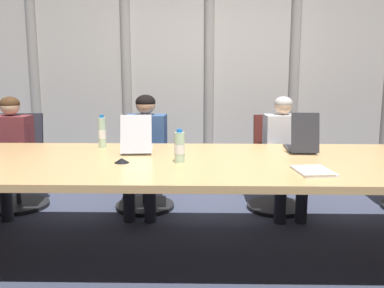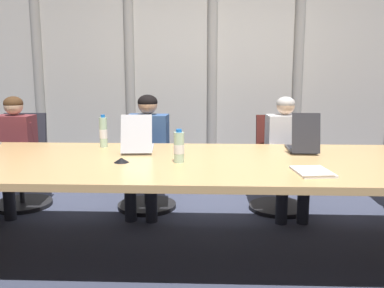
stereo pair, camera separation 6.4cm
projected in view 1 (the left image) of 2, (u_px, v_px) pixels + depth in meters
The scene contains 15 objects.
ground_plane at pixel (216, 254), 3.32m from camera, with size 15.09×15.09×0.00m, color #383D51.
conference_table at pixel (217, 177), 3.21m from camera, with size 4.73×1.40×0.75m.
curtain_backdrop at pixel (211, 60), 5.13m from camera, with size 7.55×0.17×3.01m.
laptop_left_mid at pixel (137, 144), 3.54m from camera, with size 0.28×0.46×0.31m.
laptop_center at pixel (301, 144), 3.52m from camera, with size 0.23×0.41×0.33m.
office_chair_left_end at pixel (19, 172), 4.44m from camera, with size 0.60×0.60×0.95m.
office_chair_left_mid at pixel (145, 173), 4.41m from camera, with size 0.60×0.60×0.94m.
office_chair_center at pixel (276, 174), 4.38m from camera, with size 0.60×0.60×0.94m.
person_left_end at pixel (8, 147), 4.23m from camera, with size 0.40×0.56×1.14m.
person_left_mid at pixel (145, 146), 4.20m from camera, with size 0.43×0.56×1.16m.
person_center at pixel (284, 149), 4.17m from camera, with size 0.39×0.57×1.15m.
water_bottle_primary at pixel (180, 147), 3.10m from camera, with size 0.08×0.08×0.24m.
water_bottle_secondary at pixel (102, 133), 3.68m from camera, with size 0.07×0.07×0.28m.
conference_mic_left_side at pixel (122, 160), 3.10m from camera, with size 0.11×0.11×0.04m, color black.
spiral_notepad at pixel (314, 171), 2.82m from camera, with size 0.26×0.33×0.03m.
Camera 1 is at (-0.12, -3.12, 1.43)m, focal length 40.17 mm.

